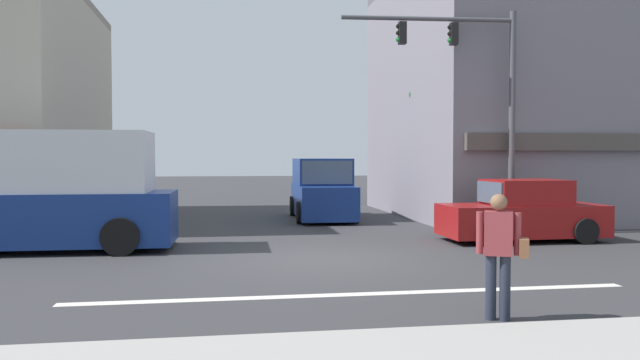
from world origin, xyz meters
name	(u,v)px	position (x,y,z in m)	size (l,w,h in m)	color
ground_plane	(321,259)	(0.00, 0.00, 0.00)	(120.00, 120.00, 0.00)	#333335
lane_marking_stripe	(357,294)	(0.00, -3.50, 0.00)	(9.00, 0.24, 0.01)	silver
building_right_corner	(567,94)	(10.97, 9.04, 4.55)	(13.11, 10.62, 9.11)	slate
street_tree	(460,96)	(6.26, 7.95, 4.32)	(3.73, 3.73, 6.20)	#4C3823
utility_pole_near_left	(5,99)	(-8.13, 5.95, 3.81)	(1.40, 0.22, 7.33)	brown
utility_pole_far_right	(501,115)	(8.39, 9.22, 3.75)	(1.40, 0.22, 7.21)	brown
traffic_light_mast	(478,84)	(4.97, 3.45, 4.18)	(4.88, 0.50, 6.20)	#47474C
box_truck_crossing_rightbound	(59,196)	(-5.77, 2.10, 1.25)	(5.65, 2.34, 2.75)	navy
sedan_crossing_center	(522,213)	(5.57, 1.98, 0.71)	(4.11, 1.89, 1.58)	maroon
van_approaching_near	(322,190)	(1.41, 8.51, 1.01)	(2.18, 4.67, 2.11)	navy
pedestrian_foreground_with_bag	(500,248)	(1.52, -5.31, 0.95)	(0.65, 0.50, 1.67)	#232838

